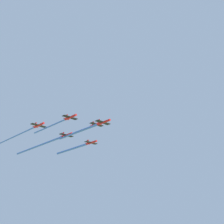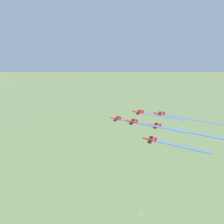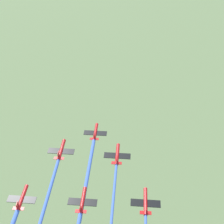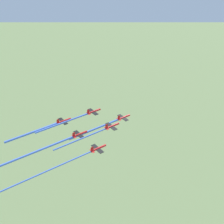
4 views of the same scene
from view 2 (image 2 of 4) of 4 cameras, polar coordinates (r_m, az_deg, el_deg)
The scene contains 13 objects.
ground_plane at distance 281.41m, azimuth 9.40°, elevation -29.99°, with size 3000.00×3000.00×0.00m, color #6B7F4C.
jet_0 at distance 140.85m, azimuth 1.39°, elevation -2.18°, with size 8.96×9.23×3.10m.
jet_1 at distance 126.34m, azimuth 6.48°, elevation -3.15°, with size 8.96×9.23×3.10m.
jet_2 at distance 142.45m, azimuth 8.62°, elevation -0.05°, with size 8.96×9.23×3.10m.
jet_3 at distance 118.79m, azimuth 12.33°, elevation -8.79°, with size 8.96×9.23×3.10m.
jet_4 at distance 133.91m, azimuth 13.94°, elevation -4.34°, with size 8.96×9.23×3.10m.
jet_5 at distance 149.44m, azimuth 15.24°, elevation -0.55°, with size 8.96×9.23×3.10m.
smoke_trail_0 at distance 135.65m, azimuth 9.67°, elevation -3.79°, with size 10.62×32.36×1.16m.
smoke_trail_1 at distance 123.22m, azimuth 15.75°, elevation -4.88°, with size 10.29×31.84×0.96m.
smoke_trail_2 at distance 139.73m, azimuth 16.60°, elevation -1.47°, with size 9.78×30.68×0.77m.
smoke_trail_3 at distance 118.19m, azimuth 22.04°, elevation -10.53°, with size 10.25×30.79×1.27m.
smoke_trail_4 at distance 134.36m, azimuth 27.13°, elevation -6.60°, with size 16.35×51.84×1.11m.
smoke_trail_5 at distance 149.67m, azimuth 26.42°, elevation -2.49°, with size 15.09×48.76×0.71m.
Camera 2 is at (157.93, -22.76, 231.80)m, focal length 28.00 mm.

